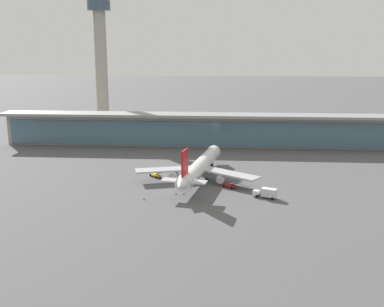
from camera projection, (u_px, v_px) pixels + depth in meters
The scene contains 10 objects.
ground_plane at pixel (189, 184), 157.62m from camera, with size 1200.00×1200.00×0.00m, color #515154.
airliner_on_stand at pixel (200, 167), 161.19m from camera, with size 42.74×56.19×15.01m.
service_truck_near_nose_red at pixel (230, 185), 153.09m from camera, with size 6.05×5.44×2.70m.
service_truck_under_wing_yellow at pixel (156, 175), 165.66m from camera, with size 5.85×5.68×2.70m.
service_truck_mid_apron_white at pixel (266, 193), 142.58m from camera, with size 7.60×5.12×3.10m.
terminal_building at pixel (199, 129), 216.42m from camera, with size 183.60×12.80×15.20m.
control_tower at pixel (101, 54), 247.81m from camera, with size 12.00×12.00×75.72m.
safety_cone_alpha at pixel (176, 194), 146.24m from camera, with size 0.62×0.62×0.70m.
safety_cone_bravo at pixel (144, 199), 141.36m from camera, with size 0.62×0.62×0.70m.
safety_cone_charlie at pixel (184, 194), 146.21m from camera, with size 0.62×0.62×0.70m.
Camera 1 is at (12.35, -150.89, 45.02)m, focal length 43.90 mm.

